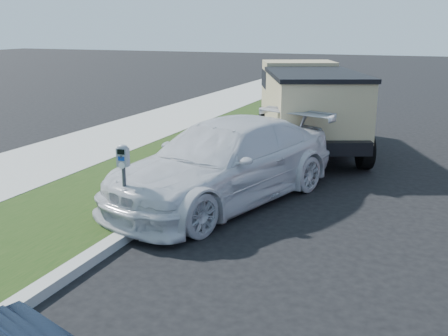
% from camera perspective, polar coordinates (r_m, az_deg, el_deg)
% --- Properties ---
extents(ground, '(120.00, 120.00, 0.00)m').
position_cam_1_polar(ground, '(8.01, 6.67, -9.67)').
color(ground, black).
rests_on(ground, ground).
extents(streetside, '(6.12, 50.00, 0.15)m').
position_cam_1_polar(streetside, '(12.16, -16.62, -1.16)').
color(streetside, gray).
rests_on(streetside, ground).
extents(parking_meter, '(0.21, 0.15, 1.40)m').
position_cam_1_polar(parking_meter, '(8.61, -10.89, 0.03)').
color(parking_meter, '#3F4247').
rests_on(parking_meter, ground).
extents(white_wagon, '(3.81, 5.85, 1.58)m').
position_cam_1_polar(white_wagon, '(10.29, 0.27, 0.74)').
color(white_wagon, silver).
rests_on(white_wagon, ground).
extents(dump_truck, '(4.26, 6.26, 2.31)m').
position_cam_1_polar(dump_truck, '(15.04, 9.04, 7.13)').
color(dump_truck, black).
rests_on(dump_truck, ground).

